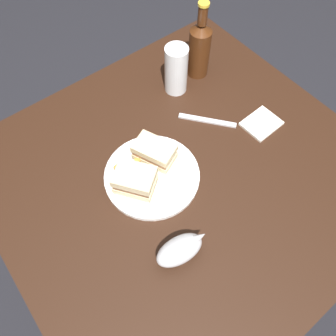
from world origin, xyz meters
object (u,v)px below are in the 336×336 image
object	(u,v)px
gravy_boat	(180,250)
napkin	(261,124)
plate	(152,176)
sandwich_half_right	(135,180)
cider_bottle	(199,48)
fork	(207,120)
sandwich_half_left	(155,152)
pint_glass	(176,73)

from	to	relation	value
gravy_boat	napkin	world-z (taller)	gravy_boat
plate	sandwich_half_right	bearing A→B (deg)	-177.89
plate	napkin	world-z (taller)	plate
cider_bottle	plate	bearing A→B (deg)	-147.34
fork	cider_bottle	bearing A→B (deg)	108.87
gravy_boat	sandwich_half_left	bearing A→B (deg)	65.49
plate	sandwich_half_right	world-z (taller)	sandwich_half_right
fork	sandwich_half_left	bearing A→B (deg)	-125.07
plate	sandwich_half_right	xyz separation A→B (m)	(-0.06, -0.00, 0.04)
plate	napkin	distance (m)	0.38
plate	sandwich_half_left	bearing A→B (deg)	44.50
gravy_boat	fork	world-z (taller)	gravy_boat
sandwich_half_right	fork	xyz separation A→B (m)	(0.31, 0.06, -0.04)
plate	fork	xyz separation A→B (m)	(0.25, 0.05, -0.00)
pint_glass	gravy_boat	distance (m)	0.56
sandwich_half_left	cider_bottle	xyz separation A→B (m)	(0.33, 0.20, 0.06)
plate	cider_bottle	size ratio (longest dim) A/B	1.04
sandwich_half_left	pint_glass	world-z (taller)	pint_glass
plate	fork	bearing A→B (deg)	11.91
sandwich_half_right	cider_bottle	bearing A→B (deg)	29.33
plate	cider_bottle	bearing A→B (deg)	32.66
pint_glass	gravy_boat	xyz separation A→B (m)	(-0.34, -0.44, -0.03)
gravy_boat	cider_bottle	world-z (taller)	cider_bottle
sandwich_half_right	fork	bearing A→B (deg)	10.19
napkin	gravy_boat	bearing A→B (deg)	-160.61
cider_bottle	fork	distance (m)	0.24
gravy_boat	napkin	xyz separation A→B (m)	(0.45, 0.16, -0.04)
plate	cider_bottle	world-z (taller)	cider_bottle
cider_bottle	pint_glass	bearing A→B (deg)	-172.71
pint_glass	plate	bearing A→B (deg)	-139.74
gravy_boat	cider_bottle	distance (m)	0.64
plate	pint_glass	bearing A→B (deg)	40.26
sandwich_half_right	pint_glass	size ratio (longest dim) A/B	0.82
napkin	pint_glass	bearing A→B (deg)	112.14
cider_bottle	gravy_boat	bearing A→B (deg)	-134.46
sandwich_half_left	sandwich_half_right	distance (m)	0.10
plate	gravy_boat	size ratio (longest dim) A/B	1.95
pint_glass	fork	bearing A→B (deg)	-93.09
pint_glass	sandwich_half_left	bearing A→B (deg)	-140.55
pint_glass	napkin	size ratio (longest dim) A/B	1.46
sandwich_half_left	cider_bottle	bearing A→B (deg)	30.96
fork	gravy_boat	bearing A→B (deg)	-89.61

